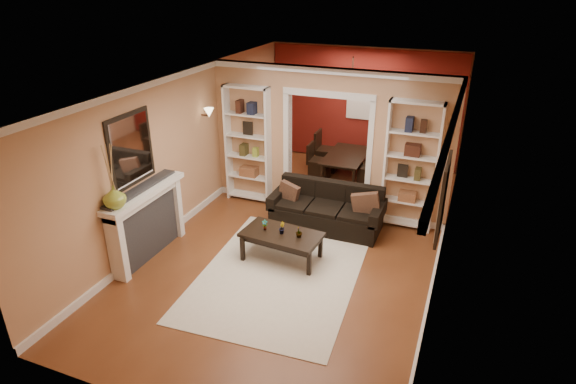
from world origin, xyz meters
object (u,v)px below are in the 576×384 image
at_px(bookshelf_left, 248,145).
at_px(dining_table, 347,166).
at_px(coffee_table, 282,246).
at_px(fireplace, 149,224).
at_px(sofa, 326,208).
at_px(bookshelf_right, 411,167).

xyz_separation_m(bookshelf_left, dining_table, (1.52, 1.82, -0.88)).
relative_size(coffee_table, fireplace, 0.73).
height_order(coffee_table, dining_table, dining_table).
xyz_separation_m(bookshelf_left, fireplace, (-0.54, -2.53, -0.57)).
xyz_separation_m(sofa, coffee_table, (-0.34, -1.27, -0.16)).
xyz_separation_m(coffee_table, bookshelf_right, (1.65, 1.85, 0.92)).
bearing_deg(bookshelf_right, fireplace, -145.20).
xyz_separation_m(sofa, bookshelf_left, (-1.79, 0.58, 0.76)).
bearing_deg(fireplace, bookshelf_right, 34.80).
distance_m(bookshelf_left, fireplace, 2.65).
bearing_deg(fireplace, coffee_table, 18.74).
distance_m(sofa, coffee_table, 1.33).
distance_m(sofa, fireplace, 3.04).
height_order(sofa, coffee_table, sofa).
bearing_deg(sofa, coffee_table, -104.80).
relative_size(fireplace, dining_table, 1.12).
relative_size(sofa, coffee_table, 1.62).
bearing_deg(dining_table, sofa, -173.68).
bearing_deg(sofa, fireplace, -140.08).
distance_m(coffee_table, fireplace, 2.13).
relative_size(bookshelf_left, bookshelf_right, 1.00).
xyz_separation_m(sofa, fireplace, (-2.33, -1.95, 0.19)).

